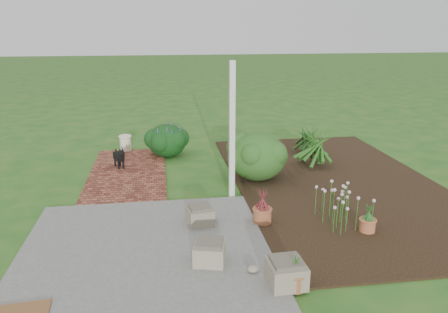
{
  "coord_description": "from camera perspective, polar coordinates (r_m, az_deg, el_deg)",
  "views": [
    {
      "loc": [
        -0.95,
        -7.38,
        3.09
      ],
      "look_at": [
        0.2,
        0.4,
        0.7
      ],
      "focal_mm": 35.0,
      "sensor_mm": 36.0,
      "label": 1
    }
  ],
  "objects": [
    {
      "name": "terracotta_pot_small_left",
      "position": [
        7.14,
        18.22,
        -8.51
      ],
      "size": [
        0.32,
        0.32,
        0.2
      ],
      "primitive_type": "cylinder",
      "rotation": [
        0.0,
        0.0,
        0.4
      ],
      "color": "#AE623B",
      "rests_on": "garden_bed"
    },
    {
      "name": "brick_path",
      "position": [
        9.66,
        -12.42,
        -2.04
      ],
      "size": [
        1.6,
        3.5,
        0.04
      ],
      "primitive_type": "cube",
      "color": "#59261C",
      "rests_on": "ground"
    },
    {
      "name": "terracotta_pot_bronze",
      "position": [
        7.09,
        5.02,
        -7.65
      ],
      "size": [
        0.39,
        0.39,
        0.24
      ],
      "primitive_type": "cylinder",
      "rotation": [
        0.0,
        0.0,
        -0.4
      ],
      "color": "#9E5935",
      "rests_on": "garden_bed"
    },
    {
      "name": "stone_trough_mid",
      "position": [
        5.94,
        -1.88,
        -12.49
      ],
      "size": [
        0.49,
        0.49,
        0.27
      ],
      "primitive_type": "cube",
      "rotation": [
        0.0,
        0.0,
        -0.24
      ],
      "color": "gray",
      "rests_on": "concrete_patio"
    },
    {
      "name": "garden_bed",
      "position": [
        9.13,
        14.35,
        -3.32
      ],
      "size": [
        4.0,
        7.0,
        0.03
      ],
      "primitive_type": "cube",
      "color": "black",
      "rests_on": "ground"
    },
    {
      "name": "stone_trough_near",
      "position": [
        5.54,
        8.14,
        -14.93
      ],
      "size": [
        0.45,
        0.45,
        0.29
      ],
      "primitive_type": "cube",
      "rotation": [
        0.0,
        0.0,
        0.04
      ],
      "color": "#7B6A5B",
      "rests_on": "concrete_patio"
    },
    {
      "name": "agapanthus_clump_front",
      "position": [
        10.99,
        10.95,
        2.73
      ],
      "size": [
        0.99,
        0.99,
        0.86
      ],
      "primitive_type": null,
      "rotation": [
        0.0,
        0.0,
        -0.03
      ],
      "color": "#14441A",
      "rests_on": "garden_bed"
    },
    {
      "name": "stone_trough_far",
      "position": [
        7.01,
        -3.14,
        -7.74
      ],
      "size": [
        0.45,
        0.45,
        0.26
      ],
      "primitive_type": "cube",
      "rotation": [
        0.0,
        0.0,
        0.17
      ],
      "color": "#776E59",
      "rests_on": "concrete_patio"
    },
    {
      "name": "terracotta_pot_small_right",
      "position": [
        5.51,
        9.27,
        -15.73
      ],
      "size": [
        0.32,
        0.32,
        0.22
      ],
      "primitive_type": "cylinder",
      "rotation": [
        0.0,
        0.0,
        -0.31
      ],
      "color": "#9B5834",
      "rests_on": "garden_bed"
    },
    {
      "name": "concrete_patio",
      "position": [
        6.42,
        -10.28,
        -11.96
      ],
      "size": [
        3.5,
        3.5,
        0.04
      ],
      "primitive_type": "cube",
      "color": "slate",
      "rests_on": "ground"
    },
    {
      "name": "purple_flowering_bush",
      "position": [
        10.68,
        -7.48,
        2.18
      ],
      "size": [
        1.17,
        1.17,
        0.8
      ],
      "primitive_type": "ellipsoid",
      "rotation": [
        0.0,
        0.0,
        -0.28
      ],
      "color": "black",
      "rests_on": "ground"
    },
    {
      "name": "black_dog",
      "position": [
        9.86,
        -13.52,
        0.02
      ],
      "size": [
        0.29,
        0.5,
        0.45
      ],
      "rotation": [
        0.0,
        0.0,
        0.39
      ],
      "color": "black",
      "rests_on": "brick_path"
    },
    {
      "name": "ground",
      "position": [
        8.06,
        -1.0,
        -5.65
      ],
      "size": [
        80.0,
        80.0,
        0.0
      ],
      "primitive_type": "plane",
      "color": "#1F581B",
      "rests_on": "ground"
    },
    {
      "name": "evergreen_shrub",
      "position": [
        8.95,
        4.41,
        0.19
      ],
      "size": [
        1.44,
        1.44,
        0.99
      ],
      "primitive_type": "ellipsoid",
      "rotation": [
        0.0,
        0.0,
        -0.28
      ],
      "color": "#1A3811",
      "rests_on": "garden_bed"
    },
    {
      "name": "agapanthus_clump_back",
      "position": [
        9.97,
        11.77,
        1.75
      ],
      "size": [
        1.36,
        1.36,
        1.03
      ],
      "primitive_type": null,
      "rotation": [
        0.0,
        0.0,
        0.21
      ],
      "color": "#0D410F",
      "rests_on": "garden_bed"
    },
    {
      "name": "veranda_post",
      "position": [
        7.8,
        1.05,
        3.26
      ],
      "size": [
        0.1,
        0.1,
        2.5
      ],
      "primitive_type": "cube",
      "color": "white",
      "rests_on": "ground"
    },
    {
      "name": "cream_ceramic_urn",
      "position": [
        11.24,
        -12.74,
        1.72
      ],
      "size": [
        0.34,
        0.34,
        0.37
      ],
      "primitive_type": "cylinder",
      "rotation": [
        0.0,
        0.0,
        -0.25
      ],
      "color": "#ECE4C2",
      "rests_on": "brick_path"
    },
    {
      "name": "pink_flower_patch",
      "position": [
        7.28,
        15.93,
        -5.91
      ],
      "size": [
        1.1,
        1.1,
        0.64
      ],
      "primitive_type": null,
      "rotation": [
        0.0,
        0.0,
        0.1
      ],
      "color": "#113D0F",
      "rests_on": "garden_bed"
    }
  ]
}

